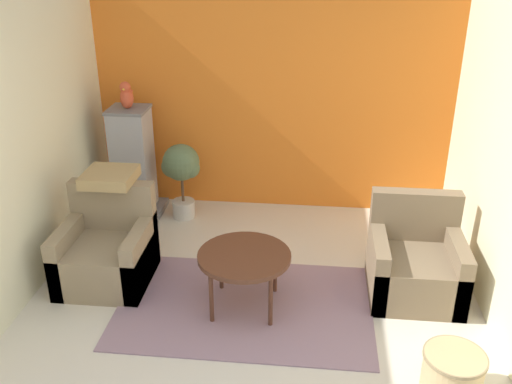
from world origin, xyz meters
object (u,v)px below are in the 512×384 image
at_px(coffee_table, 244,259).
at_px(potted_plant, 181,169).
at_px(armchair_right, 415,265).
at_px(birdcage, 133,166).
at_px(wicker_basket, 452,373).
at_px(armchair_left, 107,253).
at_px(parrot, 127,96).

height_order(coffee_table, potted_plant, potted_plant).
xyz_separation_m(coffee_table, armchair_right, (1.42, 0.37, -0.19)).
height_order(birdcage, potted_plant, birdcage).
bearing_deg(armchair_right, potted_plant, 152.35).
bearing_deg(wicker_basket, coffee_table, 150.99).
distance_m(armchair_left, birdcage, 1.36).
xyz_separation_m(armchair_left, birdcage, (-0.14, 1.32, 0.30)).
xyz_separation_m(armchair_right, parrot, (-2.82, 1.23, 1.06)).
bearing_deg(coffee_table, armchair_right, 14.50).
relative_size(birdcage, parrot, 4.20).
bearing_deg(potted_plant, armchair_left, -106.73).
distance_m(coffee_table, birdcage, 2.13).
bearing_deg(armchair_left, wicker_basket, -21.95).
bearing_deg(parrot, coffee_table, -48.74).
height_order(parrot, wicker_basket, parrot).
bearing_deg(armchair_left, potted_plant, 73.27).
bearing_deg(birdcage, coffee_table, -48.70).
xyz_separation_m(birdcage, wicker_basket, (2.91, -2.43, -0.39)).
bearing_deg(wicker_basket, armchair_right, 94.06).
distance_m(armchair_right, potted_plant, 2.60).
xyz_separation_m(armchair_left, potted_plant, (0.39, 1.29, 0.29)).
xyz_separation_m(birdcage, potted_plant, (0.53, -0.03, -0.01)).
bearing_deg(coffee_table, parrot, 131.26).
relative_size(armchair_left, armchair_right, 1.00).
relative_size(coffee_table, armchair_left, 0.90).
distance_m(parrot, potted_plant, 0.94).
xyz_separation_m(coffee_table, potted_plant, (-0.87, 1.57, 0.10)).
relative_size(armchair_left, parrot, 2.93).
distance_m(armchair_right, wicker_basket, 1.21).
distance_m(armchair_left, wicker_basket, 2.98).
bearing_deg(potted_plant, birdcage, 177.04).
xyz_separation_m(armchair_right, wicker_basket, (0.09, -1.20, -0.10)).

